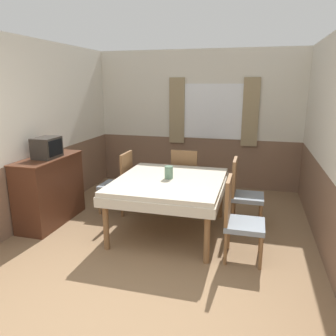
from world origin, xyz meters
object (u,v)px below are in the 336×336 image
chair_head_window (185,176)px  chair_right_far (243,191)px  tv (47,148)px  dining_table (170,186)px  chair_left_far (120,181)px  chair_right_near (238,218)px  sideboard (50,190)px  vase (169,172)px

chair_head_window → chair_right_far: bearing=-29.1°
chair_right_far → tv: size_ratio=2.59×
dining_table → tv: size_ratio=4.22×
chair_right_far → chair_head_window: same height
chair_left_far → dining_table: bearing=-117.5°
chair_right_near → sideboard: size_ratio=0.84×
tv → chair_right_near: bearing=-7.0°
dining_table → chair_head_window: size_ratio=1.63×
chair_left_far → chair_right_far: 1.88m
chair_head_window → tv: (-1.72, -1.18, 0.61)m
dining_table → chair_left_far: size_ratio=1.63×
vase → sideboard: bearing=-174.6°
dining_table → sideboard: sideboard is taller
tv → chair_right_far: bearing=13.9°
sideboard → vase: sideboard is taller
chair_right_near → chair_left_far: 2.12m
sideboard → vase: 1.77m
chair_right_near → chair_right_far: same height
vase → dining_table: bearing=-53.9°
chair_head_window → vase: chair_head_window is taller
dining_table → chair_right_far: (0.94, 0.49, -0.14)m
chair_right_near → chair_left_far: same height
chair_right_near → vase: bearing=-118.3°
chair_right_far → chair_head_window: bearing=-119.1°
dining_table → chair_left_far: chair_left_far is taller
chair_head_window → sideboard: 2.10m
chair_right_near → chair_head_window: 1.78m
sideboard → chair_left_far: bearing=37.8°
chair_right_near → vase: chair_right_near is taller
sideboard → vase: (1.73, 0.17, 0.34)m
chair_right_near → tv: 2.75m
chair_right_far → vase: chair_right_far is taller
chair_right_near → dining_table: bearing=-117.5°
chair_right_far → chair_head_window: (-0.94, 0.52, 0.00)m
tv → vase: bearing=6.4°
chair_left_far → vase: bearing=-116.8°
sideboard → chair_right_far: bearing=13.2°
dining_table → chair_right_near: (0.94, -0.49, -0.14)m
chair_left_far → sideboard: sideboard is taller
chair_left_far → chair_head_window: same height
dining_table → chair_left_far: bearing=152.5°
chair_left_far → tv: (-0.78, -0.66, 0.61)m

